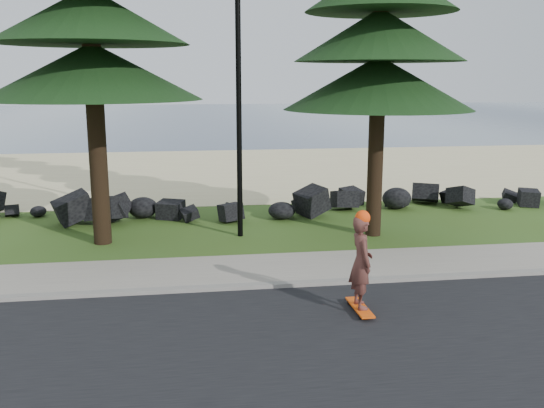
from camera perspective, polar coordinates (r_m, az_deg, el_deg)
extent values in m
plane|color=#3B561A|center=(12.98, -1.67, -6.61)|extent=(160.00, 160.00, 0.00)
cube|color=black|center=(8.87, 1.84, -15.75)|extent=(160.00, 7.00, 0.02)
cube|color=gray|center=(12.12, -1.17, -7.73)|extent=(160.00, 0.20, 0.10)
cube|color=gray|center=(13.16, -1.77, -6.17)|extent=(160.00, 2.00, 0.08)
cube|color=#D0BF8B|center=(27.08, -5.24, 3.13)|extent=(160.00, 15.00, 0.01)
cube|color=#30445D|center=(63.38, -7.09, 8.13)|extent=(160.00, 58.00, 0.01)
cylinder|color=black|center=(15.49, -3.17, 11.45)|extent=(0.14, 0.14, 8.00)
cube|color=#F8540E|center=(11.05, 8.26, -9.60)|extent=(0.27, 1.00, 0.03)
imported|color=#582E28|center=(10.77, 8.40, -5.41)|extent=(0.41, 0.61, 1.66)
sphere|color=#FF430E|center=(10.56, 8.53, -1.29)|extent=(0.26, 0.26, 0.26)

